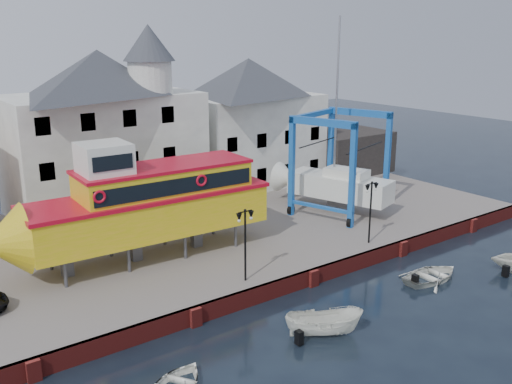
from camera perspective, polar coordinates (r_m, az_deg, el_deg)
ground at (r=34.25m, az=5.67°, el=-9.31°), size 140.00×140.00×0.00m
hardstanding at (r=42.23m, az=-4.32°, el=-3.60°), size 44.00×22.00×1.00m
quay_wall at (r=34.11m, az=5.58°, el=-8.49°), size 44.00×0.47×1.00m
building_white_main at (r=44.88m, az=-14.90°, el=6.09°), size 14.00×8.30×14.00m
building_white_right at (r=52.11m, az=-0.73°, el=7.07°), size 12.00×8.00×11.20m
shed_dark at (r=57.63m, az=8.59°, el=4.10°), size 8.00×7.00×4.00m
lamp_post_left at (r=31.22m, az=-1.09°, el=-3.50°), size 1.12×0.32×4.20m
lamp_post_right at (r=37.60m, az=11.45°, el=-0.45°), size 1.12×0.32×4.20m
tour_boat at (r=34.70m, az=-12.12°, el=-1.30°), size 17.18×4.69×7.42m
travel_lift at (r=44.65m, az=7.38°, el=1.31°), size 8.10×9.94×14.58m
motorboat_a at (r=29.25m, az=6.77°, el=-14.00°), size 4.06×3.30×1.50m
motorboat_b at (r=36.43m, az=17.16°, el=-8.39°), size 4.18×3.08×0.84m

